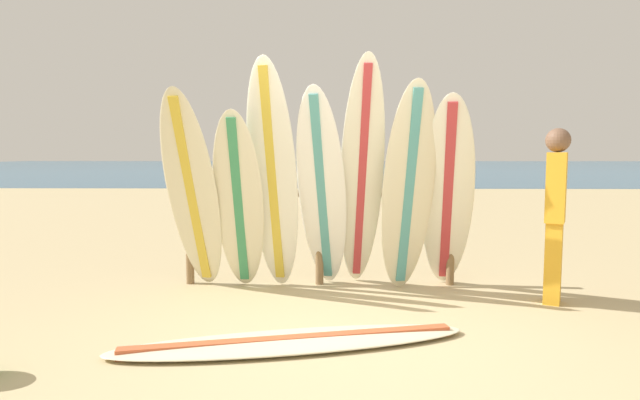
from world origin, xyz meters
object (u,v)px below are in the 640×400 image
surfboard_leaning_left (239,202)px  beachgoer_standing (555,208)px  surfboard_rack (319,217)px  surfboard_leaning_right (408,189)px  surfboard_lying_on_sand (292,341)px  surfboard_leaning_center_right (361,178)px  surfboard_leaning_center (322,191)px  surfboard_leaning_far_left (192,193)px  small_boat_offshore (412,173)px  surfboard_leaning_center_left (273,177)px  surfboard_leaning_far_right (448,195)px

surfboard_leaning_left → beachgoer_standing: size_ratio=1.12×
surfboard_rack → surfboard_leaning_right: 1.07m
surfboard_lying_on_sand → beachgoer_standing: beachgoer_standing is taller
beachgoer_standing → surfboard_leaning_right: bearing=167.8°
surfboard_rack → surfboard_leaning_center_right: 0.71m
surfboard_leaning_center → surfboard_leaning_far_left: bearing=-176.7°
small_boat_offshore → surfboard_leaning_far_left: bearing=-103.5°
surfboard_leaning_center_right → surfboard_lying_on_sand: size_ratio=0.86×
surfboard_rack → beachgoer_standing: (2.33, -0.70, 0.18)m
beachgoer_standing → surfboard_lying_on_sand: bearing=-154.2°
surfboard_leaning_center → surfboard_leaning_left: bearing=-177.3°
surfboard_rack → surfboard_leaning_center_left: size_ratio=1.24×
surfboard_rack → small_boat_offshore: surfboard_rack is taller
surfboard_lying_on_sand → surfboard_leaning_center: bearing=82.8°
small_boat_offshore → beachgoer_standing: bearing=-96.1°
surfboard_rack → surfboard_leaning_far_left: surfboard_leaning_far_left is taller
surfboard_rack → beachgoer_standing: 2.44m
surfboard_leaning_center_left → surfboard_leaning_right: size_ratio=1.11×
surfboard_rack → surfboard_leaning_center_left: surfboard_leaning_center_left is taller
surfboard_leaning_center_left → surfboard_rack: bearing=33.1°
surfboard_leaning_center → surfboard_leaning_far_right: 1.34m
surfboard_leaning_center_left → surfboard_leaning_far_right: size_ratio=1.18×
surfboard_rack → surfboard_leaning_far_left: (-1.33, -0.39, 0.30)m
surfboard_leaning_center → small_boat_offshore: 27.87m
surfboard_leaning_center_left → surfboard_leaning_center_right: 0.94m
surfboard_leaning_far_right → surfboard_leaning_center: bearing=-178.6°
surfboard_leaning_left → surfboard_leaning_center: (0.88, 0.04, 0.12)m
surfboard_leaning_center_left → surfboard_leaning_center: 0.54m
surfboard_lying_on_sand → beachgoer_standing: size_ratio=1.65×
surfboard_leaning_far_right → beachgoer_standing: 1.05m
surfboard_rack → surfboard_leaning_far_right: 1.42m
surfboard_rack → surfboard_leaning_right: (0.93, -0.40, 0.34)m
surfboard_leaning_left → surfboard_leaning_right: bearing=-1.5°
surfboard_rack → surfboard_leaning_center: size_ratio=1.41×
surfboard_rack → beachgoer_standing: size_ratio=1.77×
surfboard_leaning_far_left → surfboard_leaning_center_right: (1.78, 0.08, 0.16)m
surfboard_leaning_center_left → surfboard_leaning_left: bearing=-174.4°
surfboard_leaning_center_right → beachgoer_standing: surfboard_leaning_center_right is taller
surfboard_leaning_left → surfboard_leaning_far_right: bearing=1.9°
surfboard_leaning_center_right → surfboard_leaning_center_left: bearing=-179.7°
surfboard_leaning_center_left → small_boat_offshore: 27.99m
surfboard_rack → beachgoer_standing: bearing=-16.8°
small_boat_offshore → surfboard_leaning_left: bearing=-102.6°
surfboard_leaning_right → surfboard_leaning_far_right: 0.46m
surfboard_leaning_center_left → surfboard_leaning_right: 1.43m
surfboard_leaning_center_left → surfboard_leaning_far_right: bearing=1.2°
surfboard_leaning_center → beachgoer_standing: size_ratio=1.25×
surfboard_lying_on_sand → surfboard_rack: bearing=84.9°
surfboard_leaning_far_left → surfboard_leaning_far_right: size_ratio=1.03×
surfboard_leaning_far_left → surfboard_leaning_right: (2.26, -0.01, 0.04)m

